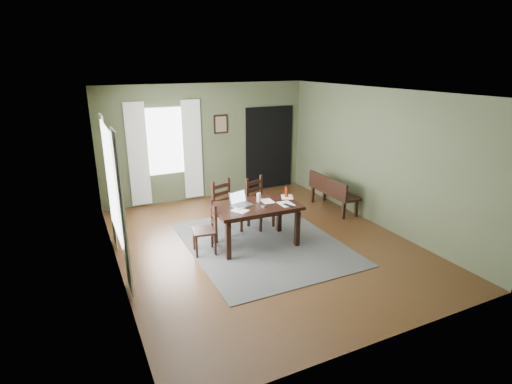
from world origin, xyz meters
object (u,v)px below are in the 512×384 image
bench (332,190)px  laptop (240,202)px  chair_back_left (226,207)px  dining_table (256,210)px  chair_end (207,229)px  water_bottle (287,191)px  chair_back_right (259,203)px

bench → laptop: size_ratio=3.27×
laptop → chair_back_left: bearing=75.4°
dining_table → chair_back_left: bearing=110.0°
chair_end → bench: 3.29m
laptop → water_bottle: size_ratio=1.80×
chair_back_right → bench: chair_back_right is taller
chair_back_right → bench: bearing=-12.6°
bench → chair_end: bearing=104.5°
laptop → bench: bearing=2.0°
chair_end → chair_back_right: (1.32, 0.66, 0.05)m
chair_end → chair_back_right: 1.47m
chair_end → chair_back_left: bearing=147.0°
dining_table → chair_end: 0.92m
bench → water_bottle: (-1.58, -0.75, 0.41)m
chair_back_left → bench: chair_back_left is taller
dining_table → chair_back_left: 0.83m
dining_table → water_bottle: water_bottle is taller
dining_table → laptop: laptop is taller
chair_back_right → water_bottle: size_ratio=4.29×
chair_end → chair_back_right: size_ratio=0.90×
chair_back_left → chair_back_right: 0.68m
chair_back_left → laptop: (0.01, -0.67, 0.33)m
dining_table → chair_back_left: chair_back_left is taller
dining_table → water_bottle: size_ratio=6.60×
chair_back_left → water_bottle: chair_back_left is taller
chair_end → water_bottle: water_bottle is taller
bench → dining_table: bearing=111.4°
chair_end → water_bottle: (1.60, 0.07, 0.43)m
bench → water_bottle: bearing=115.4°
bench → chair_back_right: bearing=94.9°
chair_back_left → bench: 2.55m
chair_back_left → chair_back_right: chair_back_left is taller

